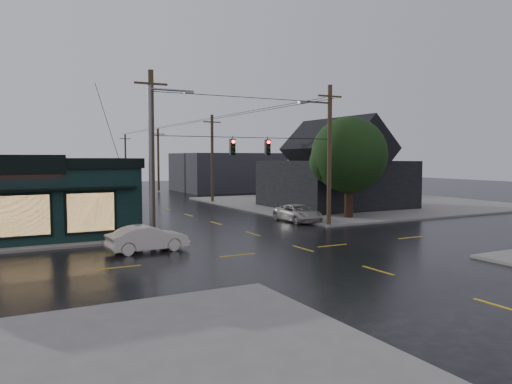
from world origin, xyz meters
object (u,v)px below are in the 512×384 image
suv_silver (298,213)px  corner_tree (349,155)px  sedan_cream (148,238)px  utility_pole_ne (329,226)px  utility_pole_nw (153,240)px

suv_silver → corner_tree: bearing=-6.3°
sedan_cream → suv_silver: size_ratio=0.90×
corner_tree → utility_pole_ne: size_ratio=0.80×
corner_tree → utility_pole_ne: corner_tree is taller
sedan_cream → utility_pole_nw: bearing=-25.7°
utility_pole_ne → suv_silver: (-0.50, 3.32, 0.66)m
corner_tree → suv_silver: (-4.52, 0.54, -4.52)m
utility_pole_ne → sedan_cream: bearing=-166.9°
utility_pole_ne → suv_silver: 3.43m
utility_pole_ne → suv_silver: utility_pole_ne is taller
utility_pole_ne → suv_silver: bearing=98.6°
corner_tree → sedan_cream: 19.80m
sedan_cream → suv_silver: bearing=-69.1°
corner_tree → suv_silver: bearing=173.2°
utility_pole_nw → suv_silver: 12.95m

